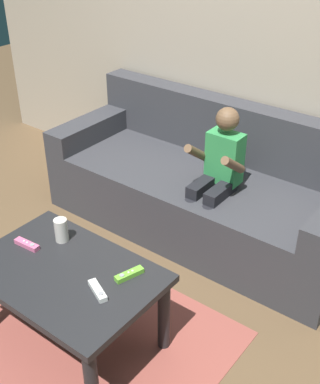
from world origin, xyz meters
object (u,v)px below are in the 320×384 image
object	(u,v)px
game_remote_lime_near_edge	(129,274)
game_remote_pink_center	(27,244)
couch	(204,188)
coffee_table	(66,283)
soda_can	(61,230)
game_remote_white_far_corner	(98,291)
person_seated_on_couch	(216,174)

from	to	relation	value
game_remote_lime_near_edge	game_remote_pink_center	world-z (taller)	same
game_remote_lime_near_edge	couch	bearing A→B (deg)	105.60
coffee_table	game_remote_pink_center	size ratio (longest dim) A/B	6.16
soda_can	coffee_table	bearing A→B (deg)	-40.98
game_remote_lime_near_edge	game_remote_white_far_corner	distance (m)	0.17
game_remote_pink_center	coffee_table	bearing A→B (deg)	-3.27
person_seated_on_couch	game_remote_lime_near_edge	size ratio (longest dim) A/B	6.29
couch	game_remote_lime_near_edge	size ratio (longest dim) A/B	13.83
game_remote_pink_center	game_remote_white_far_corner	bearing A→B (deg)	-3.34
couch	soda_can	xyz separation A→B (m)	(-0.14, -1.09, 0.23)
couch	game_remote_white_far_corner	xyz separation A→B (m)	(0.27, -1.26, 0.18)
person_seated_on_couch	couch	bearing A→B (deg)	137.71
game_remote_lime_near_edge	game_remote_white_far_corner	size ratio (longest dim) A/B	1.01
person_seated_on_couch	game_remote_white_far_corner	size ratio (longest dim) A/B	6.38
game_remote_white_far_corner	coffee_table	bearing A→B (deg)	176.57
game_remote_lime_near_edge	game_remote_pink_center	size ratio (longest dim) A/B	1.01
game_remote_white_far_corner	game_remote_pink_center	bearing A→B (deg)	176.66
person_seated_on_couch	soda_can	xyz separation A→B (m)	(-0.32, -0.92, -0.02)
game_remote_lime_near_edge	soda_can	size ratio (longest dim) A/B	1.18
game_remote_lime_near_edge	game_remote_pink_center	bearing A→B (deg)	-166.08
couch	game_remote_lime_near_edge	distance (m)	1.15
couch	soda_can	size ratio (longest dim) A/B	16.36
couch	person_seated_on_couch	distance (m)	0.35
person_seated_on_couch	game_remote_lime_near_edge	xyz separation A→B (m)	(0.12, -0.93, -0.07)
person_seated_on_couch	game_remote_lime_near_edge	world-z (taller)	person_seated_on_couch
couch	game_remote_lime_near_edge	world-z (taller)	couch
game_remote_white_far_corner	soda_can	distance (m)	0.44
person_seated_on_couch	game_remote_white_far_corner	xyz separation A→B (m)	(0.08, -1.09, -0.07)
couch	coffee_table	xyz separation A→B (m)	(0.04, -1.25, 0.09)
game_remote_lime_near_edge	game_remote_pink_center	xyz separation A→B (m)	(-0.54, -0.13, 0.00)
person_seated_on_couch	game_remote_pink_center	distance (m)	1.14
couch	game_remote_white_far_corner	size ratio (longest dim) A/B	14.03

